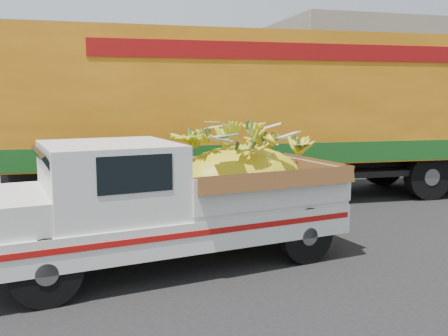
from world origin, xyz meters
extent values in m
plane|color=black|center=(0.00, 0.00, 0.00)|extent=(100.00, 100.00, 0.00)
cube|color=gray|center=(0.00, 7.07, 0.07)|extent=(60.00, 0.25, 0.15)
cube|color=gray|center=(0.00, 9.17, 0.07)|extent=(60.00, 4.00, 0.14)
cube|color=gray|center=(14.00, 16.07, 3.00)|extent=(14.00, 6.00, 6.00)
cylinder|color=black|center=(-2.65, -0.56, 0.42)|extent=(0.86, 0.38, 0.83)
cylinder|color=black|center=(-2.93, 1.01, 0.42)|extent=(0.86, 0.38, 0.83)
cylinder|color=black|center=(0.90, 0.07, 0.42)|extent=(0.86, 0.38, 0.83)
cylinder|color=black|center=(0.62, 1.65, 0.42)|extent=(0.86, 0.38, 0.83)
cube|color=silver|center=(-1.07, 0.53, 0.61)|extent=(5.39, 2.73, 0.43)
cube|color=#A50F0C|center=(-0.90, -0.39, 0.68)|extent=(4.96, 0.90, 0.08)
cube|color=silver|center=(-3.14, 0.16, 1.02)|extent=(1.22, 1.88, 0.39)
cube|color=silver|center=(-1.85, 0.39, 1.31)|extent=(1.98, 2.05, 0.98)
cube|color=black|center=(-1.58, -0.47, 1.50)|extent=(0.92, 0.17, 0.46)
cube|color=silver|center=(0.23, 0.76, 1.10)|extent=(2.80, 2.27, 0.56)
ellipsoid|color=yellow|center=(0.12, 0.74, 0.98)|extent=(2.50, 1.86, 1.40)
cylinder|color=black|center=(6.90, 5.44, 0.55)|extent=(1.11, 0.36, 1.10)
cylinder|color=black|center=(5.62, 3.49, 0.55)|extent=(1.11, 0.36, 1.10)
cylinder|color=black|center=(5.70, 5.49, 0.55)|extent=(1.11, 0.36, 1.10)
cylinder|color=black|center=(-2.37, 3.79, 0.55)|extent=(1.11, 0.36, 1.10)
cylinder|color=black|center=(-2.30, 5.79, 0.55)|extent=(1.11, 0.36, 1.10)
cube|color=black|center=(2.16, 4.62, 0.78)|extent=(12.03, 1.46, 0.36)
cube|color=orange|center=(2.16, 4.62, 2.38)|extent=(11.85, 2.95, 2.84)
cube|color=#165019|center=(2.16, 4.62, 1.21)|extent=(11.91, 2.97, 0.45)
cube|color=maroon|center=(2.11, 3.36, 3.35)|extent=(8.39, 0.34, 0.35)
camera|label=1|loc=(-2.13, -6.45, 2.42)|focal=40.00mm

